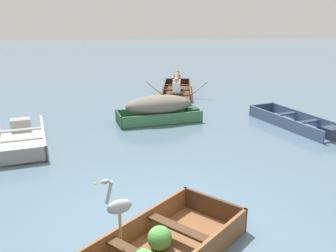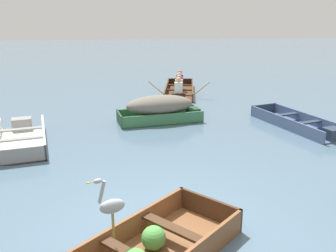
% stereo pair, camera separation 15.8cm
% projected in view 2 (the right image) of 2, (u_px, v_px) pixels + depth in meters
% --- Properties ---
extents(ground_plane, '(80.00, 80.00, 0.00)m').
position_uv_depth(ground_plane, '(167.00, 229.00, 5.65)').
color(ground_plane, slate).
extents(skiff_slate_blue_near_moored, '(1.84, 3.11, 0.33)m').
position_uv_depth(skiff_slate_blue_near_moored, '(299.00, 124.00, 10.50)').
color(skiff_slate_blue_near_moored, '#475B7F').
rests_on(skiff_slate_blue_near_moored, ground).
extents(skiff_white_mid_moored, '(1.75, 2.88, 0.37)m').
position_uv_depth(skiff_white_mid_moored, '(21.00, 138.00, 9.30)').
color(skiff_white_mid_moored, white).
rests_on(skiff_white_mid_moored, ground).
extents(skiff_green_outer_moored, '(2.57, 1.37, 0.80)m').
position_uv_depth(skiff_green_outer_moored, '(160.00, 107.00, 11.01)').
color(skiff_green_outer_moored, '#387047').
rests_on(skiff_green_outer_moored, ground).
extents(rowboat_dark_varnish_with_crew, '(2.31, 3.39, 0.89)m').
position_uv_depth(rowboat_dark_varnish_with_crew, '(179.00, 89.00, 14.67)').
color(rowboat_dark_varnish_with_crew, '#4C2D19').
rests_on(rowboat_dark_varnish_with_crew, ground).
extents(heron_on_dinghy, '(0.45, 0.25, 0.84)m').
position_uv_depth(heron_on_dinghy, '(111.00, 205.00, 4.54)').
color(heron_on_dinghy, olive).
rests_on(heron_on_dinghy, dinghy_wooden_brown_foreground).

